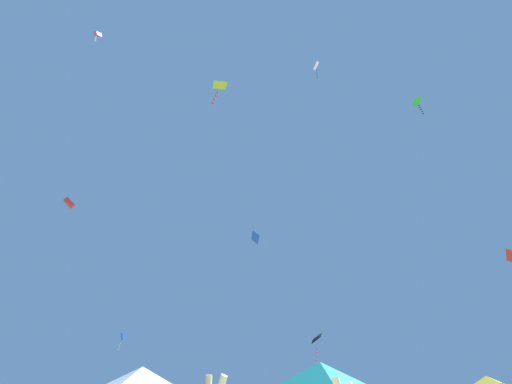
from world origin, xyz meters
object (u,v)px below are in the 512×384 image
Objects in this scene: kite_magenta_box at (98,34)px; kite_red_box at (69,203)px; kite_blue_box at (123,337)px; kite_pink_diamond at (315,67)px; kite_green_delta at (417,102)px; kite_yellow_diamond at (219,85)px; kite_blue_diamond at (256,238)px; canopy_tent_white at (140,381)px; kite_black_diamond at (316,340)px; canopy_tent_teal at (322,378)px.

kite_red_box is at bearing 109.17° from kite_magenta_box.
kite_pink_diamond is (20.31, -20.68, 17.60)m from kite_blue_box.
kite_blue_box is 1.13× the size of kite_green_delta.
kite_yellow_diamond is 2.41× the size of kite_blue_diamond.
kite_blue_box is at bearing 120.12° from kite_yellow_diamond.
canopy_tent_white is 1.58× the size of kite_black_diamond.
kite_green_delta is 27.03m from kite_red_box.
kite_magenta_box is 0.71× the size of kite_pink_diamond.
kite_yellow_diamond reaches higher than kite_black_diamond.
canopy_tent_white is (-7.25, 2.16, 0.16)m from canopy_tent_teal.
kite_magenta_box is 1.09× the size of kite_blue_diamond.
canopy_tent_teal is 2.20× the size of kite_green_delta.
kite_yellow_diamond is 1.89× the size of kite_blue_box.
kite_pink_diamond reaches higher than kite_blue_box.
canopy_tent_teal is 0.95× the size of canopy_tent_white.
canopy_tent_white is at bearing 175.15° from kite_green_delta.
kite_blue_diamond is (-12.62, 20.64, 0.57)m from kite_green_delta.
kite_green_delta is at bearing -57.14° from kite_black_diamond.
kite_magenta_box is at bearing -112.82° from kite_blue_diamond.
kite_blue_box is at bearing 128.47° from canopy_tent_teal.
kite_red_box is (-26.03, 3.91, -6.12)m from kite_green_delta.
kite_yellow_diamond reaches higher than kite_blue_diamond.
kite_blue_diamond is (10.53, 25.03, -1.83)m from kite_magenta_box.
kite_black_diamond is at bearing -25.15° from kite_blue_box.
kite_yellow_diamond reaches higher than canopy_tent_teal.
kite_red_box is at bearing -156.26° from kite_black_diamond.
kite_red_box is (-10.63, 2.94, -10.68)m from kite_yellow_diamond.
kite_red_box is at bearing 169.56° from kite_pink_diamond.
kite_red_box reaches higher than canopy_tent_white.
kite_red_box is at bearing 164.13° from canopy_tent_teal.
kite_magenta_box is at bearing -81.29° from kite_blue_box.
kite_magenta_box reaches higher than kite_green_delta.
kite_black_diamond is (-7.73, 11.96, -13.69)m from kite_green_delta.
kite_blue_diamond is at bearing 67.18° from kite_magenta_box.
canopy_tent_teal is 1.03× the size of kite_yellow_diamond.
canopy_tent_teal is at bearing -16.60° from kite_yellow_diamond.
kite_blue_diamond is (14.43, -0.39, 11.88)m from kite_blue_box.
kite_black_diamond is at bearing 46.67° from kite_magenta_box.
kite_blue_box is 33.91m from kite_pink_diamond.
kite_pink_diamond is at bearing -73.83° from kite_blue_diamond.
kite_black_diamond is (9.29, 10.52, 3.83)m from canopy_tent_white.
kite_magenta_box is 12.23m from kite_red_box.
kite_yellow_diamond is at bearing -16.57° from canopy_tent_white.
kite_black_diamond is (18.31, 8.05, -7.57)m from kite_red_box.
kite_black_diamond is 1.66× the size of kite_blue_diamond.
canopy_tent_white is at bearing 173.94° from kite_pink_diamond.
kite_blue_box is (-3.90, 25.42, -13.71)m from kite_magenta_box.
kite_magenta_box reaches higher than kite_blue_box.
kite_yellow_diamond is 15.35m from kite_red_box.
kite_red_box reaches higher than canopy_tent_teal.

